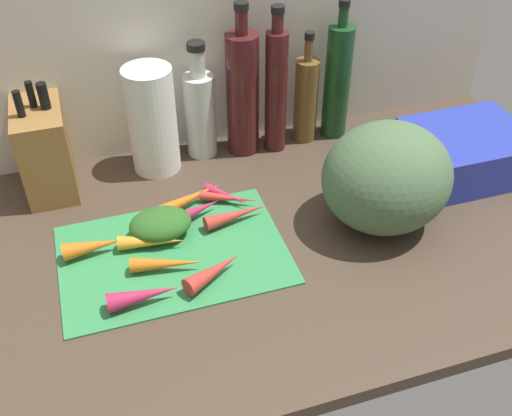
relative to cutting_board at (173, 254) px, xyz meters
The scene contains 23 objects.
ground_plane 6.17cm from the cutting_board, 10.68° to the left, with size 170.00×80.00×3.00cm, color #47382B.
wall_back 49.77cm from the cutting_board, 81.70° to the left, with size 170.00×3.00×60.00cm, color beige.
cutting_board is the anchor object (origin of this frame).
carrot_0 4.75cm from the cutting_board, 143.62° to the left, with size 2.91×2.91×12.78cm, color orange.
carrot_1 10.93cm from the cutting_board, 58.05° to the right, with size 3.52×3.52×12.13cm, color red.
carrot_2 19.02cm from the cutting_board, 41.55° to the left, with size 2.35×2.35×10.33cm, color #B2264C.
carrot_3 15.43cm from the cutting_board, 20.78° to the left, with size 2.97×2.97×13.60cm, color red.
carrot_4 13.52cm from the cutting_board, 123.68° to the right, with size 3.55×3.55×12.46cm, color #B2264C.
carrot_5 18.69cm from the cutting_board, 38.69° to the left, with size 2.16×2.16×12.34cm, color red.
carrot_6 11.13cm from the cutting_board, 54.36° to the left, with size 3.21×3.21×12.06cm, color #B2264C.
carrot_7 14.67cm from the cutting_board, 65.03° to the left, with size 3.19×3.19×17.40cm, color orange.
carrot_8 4.97cm from the cutting_board, 112.88° to the right, with size 2.89×2.89×13.57cm, color orange.
carrot_9 15.19cm from the cutting_board, 162.90° to the left, with size 3.54×3.54×11.22cm, color orange.
carrot_greens_pile 6.75cm from the cutting_board, 100.01° to the left, with size 12.27×9.44×5.19cm, color #2D6023.
winter_squash 43.98cm from the cutting_board, ahead, with size 25.75×23.65×22.02cm, color #4C6B47.
knife_block 37.43cm from the cutting_board, 124.60° to the left, with size 10.10×16.93×24.94cm.
paper_towel_roll 32.91cm from the cutting_board, 84.92° to the left, with size 10.70×10.70×24.47cm, color white.
bottle_0 37.77cm from the cutting_board, 67.11° to the left, with size 7.12×7.12×27.55cm.
bottle_1 42.30cm from the cutting_board, 53.17° to the left, with size 7.52×7.52×35.63cm.
bottle_2 45.97cm from the cutting_board, 44.01° to the left, with size 5.11×5.11×34.59cm.
bottle_3 51.77cm from the cutting_board, 38.93° to the left, with size 5.60×5.60×27.17cm.
bottle_4 58.58cm from the cutting_board, 33.97° to the left, with size 6.22×6.22×33.62cm.
dish_rack 69.60cm from the cutting_board, ahead, with size 25.66×21.53×10.20cm, color #2838AD.
Camera 1 is at (-16.49, -86.47, 79.86)cm, focal length 42.21 mm.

